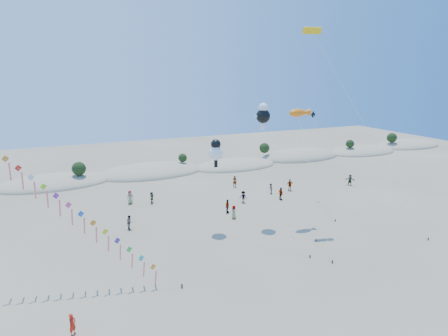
% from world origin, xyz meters
% --- Properties ---
extents(ground, '(160.00, 160.00, 0.00)m').
position_xyz_m(ground, '(0.00, 0.00, 0.00)').
color(ground, '#776B53').
rests_on(ground, ground).
extents(dune_ridge, '(145.30, 11.49, 5.57)m').
position_xyz_m(dune_ridge, '(1.06, 45.14, 0.11)').
color(dune_ridge, tan).
rests_on(dune_ridge, ground).
extents(kite_train, '(19.54, 10.34, 17.32)m').
position_xyz_m(kite_train, '(-16.31, 12.98, 9.05)').
color(kite_train, '#3F2D1E').
rests_on(kite_train, ground).
extents(fish_kite, '(4.70, 11.82, 13.37)m').
position_xyz_m(fish_kite, '(11.61, 17.14, 12.85)').
color(fish_kite, '#3F2D1E').
rests_on(fish_kite, ground).
extents(cartoon_kite_low, '(6.30, 11.56, 10.30)m').
position_xyz_m(cartoon_kite_low, '(1.59, 18.29, 8.96)').
color(cartoon_kite_low, '#3F2D1E').
rests_on(cartoon_kite_low, ground).
extents(cartoon_kite_high, '(3.30, 8.93, 14.07)m').
position_xyz_m(cartoon_kite_high, '(7.51, 18.39, 12.74)').
color(cartoon_kite_high, '#3F2D1E').
rests_on(cartoon_kite_high, ground).
extents(parafoil_kite, '(9.38, 11.80, 22.32)m').
position_xyz_m(parafoil_kite, '(12.95, 16.87, 21.39)').
color(parafoil_kite, '#3F2D1E').
rests_on(parafoil_kite, ground).
extents(dark_kite, '(4.01, 10.41, 12.18)m').
position_xyz_m(dark_kite, '(17.78, 21.17, 8.26)').
color(dark_kite, '#3F2D1E').
rests_on(dark_kite, ground).
extents(flyer_foreground, '(0.67, 0.70, 1.61)m').
position_xyz_m(flyer_foreground, '(-14.42, 4.90, 0.81)').
color(flyer_foreground, red).
rests_on(flyer_foreground, ground).
extents(beachgoers, '(36.34, 12.79, 1.83)m').
position_xyz_m(beachgoers, '(8.21, 25.55, 0.85)').
color(beachgoers, slate).
rests_on(beachgoers, ground).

